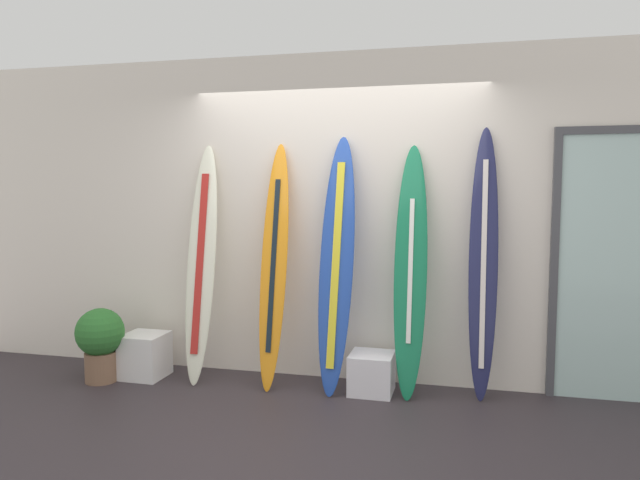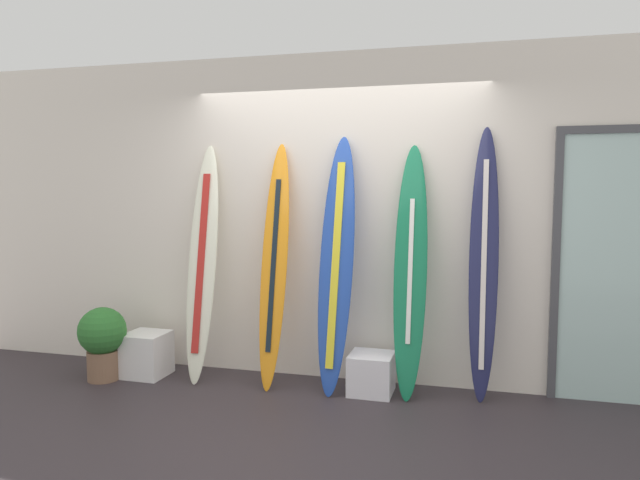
{
  "view_description": "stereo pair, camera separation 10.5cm",
  "coord_description": "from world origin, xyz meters",
  "px_view_note": "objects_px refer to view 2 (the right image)",
  "views": [
    {
      "loc": [
        1.01,
        -3.64,
        1.66
      ],
      "look_at": [
        -0.08,
        0.95,
        1.24
      ],
      "focal_mm": 32.45,
      "sensor_mm": 36.0,
      "label": 1
    },
    {
      "loc": [
        1.11,
        -3.62,
        1.66
      ],
      "look_at": [
        -0.08,
        0.95,
        1.24
      ],
      "focal_mm": 32.45,
      "sensor_mm": 36.0,
      "label": 2
    }
  ],
  "objects_px": {
    "display_block_center": "(371,373)",
    "glass_door": "(627,263)",
    "surfboard_ivory": "(202,262)",
    "surfboard_emerald": "(410,273)",
    "surfboard_navy": "(484,266)",
    "surfboard_cobalt": "(336,264)",
    "display_block_left": "(147,354)",
    "surfboard_sunset": "(274,267)",
    "potted_plant": "(102,338)"
  },
  "relations": [
    {
      "from": "surfboard_emerald",
      "to": "surfboard_ivory",
      "type": "bearing_deg",
      "value": -178.82
    },
    {
      "from": "surfboard_cobalt",
      "to": "display_block_left",
      "type": "bearing_deg",
      "value": -176.97
    },
    {
      "from": "surfboard_cobalt",
      "to": "display_block_left",
      "type": "relative_size",
      "value": 5.44
    },
    {
      "from": "surfboard_emerald",
      "to": "display_block_center",
      "type": "relative_size",
      "value": 5.71
    },
    {
      "from": "potted_plant",
      "to": "display_block_center",
      "type": "bearing_deg",
      "value": 6.55
    },
    {
      "from": "surfboard_ivory",
      "to": "surfboard_navy",
      "type": "xyz_separation_m",
      "value": [
        2.35,
        0.1,
        0.04
      ]
    },
    {
      "from": "display_block_left",
      "to": "display_block_center",
      "type": "distance_m",
      "value": 2.0
    },
    {
      "from": "surfboard_cobalt",
      "to": "surfboard_navy",
      "type": "bearing_deg",
      "value": 4.9
    },
    {
      "from": "surfboard_emerald",
      "to": "surfboard_navy",
      "type": "distance_m",
      "value": 0.57
    },
    {
      "from": "display_block_center",
      "to": "glass_door",
      "type": "distance_m",
      "value": 2.15
    },
    {
      "from": "surfboard_sunset",
      "to": "display_block_left",
      "type": "xyz_separation_m",
      "value": [
        -1.16,
        -0.1,
        -0.81
      ]
    },
    {
      "from": "surfboard_emerald",
      "to": "potted_plant",
      "type": "xyz_separation_m",
      "value": [
        -2.6,
        -0.32,
        -0.62
      ]
    },
    {
      "from": "surfboard_ivory",
      "to": "surfboard_sunset",
      "type": "relative_size",
      "value": 1.0
    },
    {
      "from": "surfboard_ivory",
      "to": "glass_door",
      "type": "height_order",
      "value": "glass_door"
    },
    {
      "from": "glass_door",
      "to": "potted_plant",
      "type": "relative_size",
      "value": 3.35
    },
    {
      "from": "surfboard_cobalt",
      "to": "surfboard_emerald",
      "type": "xyz_separation_m",
      "value": [
        0.59,
        0.04,
        -0.06
      ]
    },
    {
      "from": "surfboard_sunset",
      "to": "surfboard_ivory",
      "type": "bearing_deg",
      "value": -179.64
    },
    {
      "from": "surfboard_cobalt",
      "to": "potted_plant",
      "type": "bearing_deg",
      "value": -172.01
    },
    {
      "from": "surfboard_navy",
      "to": "potted_plant",
      "type": "bearing_deg",
      "value": -173.13
    },
    {
      "from": "surfboard_ivory",
      "to": "display_block_center",
      "type": "bearing_deg",
      "value": -0.74
    },
    {
      "from": "surfboard_emerald",
      "to": "display_block_left",
      "type": "bearing_deg",
      "value": -176.79
    },
    {
      "from": "surfboard_emerald",
      "to": "display_block_left",
      "type": "relative_size",
      "value": 5.23
    },
    {
      "from": "surfboard_ivory",
      "to": "glass_door",
      "type": "xyz_separation_m",
      "value": [
        3.4,
        0.25,
        0.08
      ]
    },
    {
      "from": "glass_door",
      "to": "surfboard_navy",
      "type": "bearing_deg",
      "value": -171.55
    },
    {
      "from": "surfboard_cobalt",
      "to": "glass_door",
      "type": "distance_m",
      "value": 2.22
    },
    {
      "from": "surfboard_navy",
      "to": "surfboard_ivory",
      "type": "bearing_deg",
      "value": -177.63
    },
    {
      "from": "surfboard_navy",
      "to": "display_block_center",
      "type": "distance_m",
      "value": 1.25
    },
    {
      "from": "surfboard_sunset",
      "to": "display_block_left",
      "type": "bearing_deg",
      "value": -175.28
    },
    {
      "from": "surfboard_ivory",
      "to": "glass_door",
      "type": "relative_size",
      "value": 0.96
    },
    {
      "from": "display_block_left",
      "to": "display_block_center",
      "type": "height_order",
      "value": "display_block_left"
    },
    {
      "from": "surfboard_sunset",
      "to": "surfboard_navy",
      "type": "xyz_separation_m",
      "value": [
        1.69,
        0.09,
        0.05
      ]
    },
    {
      "from": "display_block_center",
      "to": "glass_door",
      "type": "xyz_separation_m",
      "value": [
        1.91,
        0.27,
        0.94
      ]
    },
    {
      "from": "surfboard_navy",
      "to": "surfboard_emerald",
      "type": "bearing_deg",
      "value": -173.86
    },
    {
      "from": "display_block_left",
      "to": "surfboard_emerald",
      "type": "bearing_deg",
      "value": 3.21
    },
    {
      "from": "surfboard_ivory",
      "to": "surfboard_emerald",
      "type": "relative_size",
      "value": 1.01
    },
    {
      "from": "surfboard_sunset",
      "to": "glass_door",
      "type": "relative_size",
      "value": 0.96
    },
    {
      "from": "surfboard_navy",
      "to": "surfboard_sunset",
      "type": "bearing_deg",
      "value": -176.85
    },
    {
      "from": "glass_door",
      "to": "display_block_center",
      "type": "bearing_deg",
      "value": -171.87
    },
    {
      "from": "surfboard_navy",
      "to": "display_block_left",
      "type": "height_order",
      "value": "surfboard_navy"
    },
    {
      "from": "surfboard_ivory",
      "to": "surfboard_cobalt",
      "type": "relative_size",
      "value": 0.98
    },
    {
      "from": "surfboard_ivory",
      "to": "surfboard_cobalt",
      "type": "distance_m",
      "value": 1.19
    },
    {
      "from": "glass_door",
      "to": "surfboard_ivory",
      "type": "bearing_deg",
      "value": -175.73
    },
    {
      "from": "display_block_left",
      "to": "surfboard_ivory",
      "type": "bearing_deg",
      "value": 10.23
    },
    {
      "from": "surfboard_ivory",
      "to": "surfboard_sunset",
      "type": "height_order",
      "value": "surfboard_sunset"
    },
    {
      "from": "surfboard_sunset",
      "to": "display_block_center",
      "type": "bearing_deg",
      "value": -1.61
    },
    {
      "from": "surfboard_emerald",
      "to": "glass_door",
      "type": "distance_m",
      "value": 1.63
    },
    {
      "from": "glass_door",
      "to": "potted_plant",
      "type": "xyz_separation_m",
      "value": [
        -4.22,
        -0.54,
        -0.73
      ]
    },
    {
      "from": "surfboard_sunset",
      "to": "surfboard_navy",
      "type": "bearing_deg",
      "value": 3.15
    },
    {
      "from": "surfboard_sunset",
      "to": "display_block_left",
      "type": "distance_m",
      "value": 1.42
    },
    {
      "from": "surfboard_ivory",
      "to": "surfboard_emerald",
      "type": "xyz_separation_m",
      "value": [
        1.79,
        0.04,
        -0.03
      ]
    }
  ]
}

